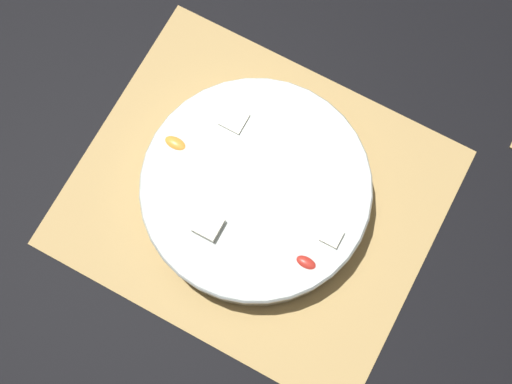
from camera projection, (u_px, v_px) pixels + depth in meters
The scene contains 3 objects.
ground_plane at pixel (256, 198), 0.91m from camera, with size 6.00×6.00×0.00m, color black.
bamboo_mat_center at pixel (256, 197), 0.91m from camera, with size 0.45×0.38×0.01m.
fruit_salad_bowl at pixel (255, 191), 0.88m from camera, with size 0.28×0.28×0.07m.
Camera 1 is at (-0.11, 0.20, 0.89)m, focal length 50.00 mm.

